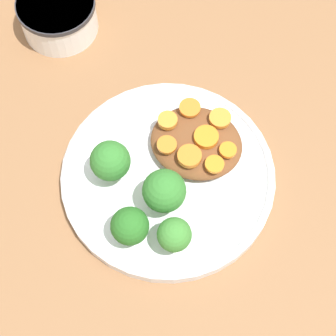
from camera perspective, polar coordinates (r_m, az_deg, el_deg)
name	(u,v)px	position (r m, az deg, el deg)	size (l,w,h in m)	color
ground_plane	(168,180)	(0.65, 0.00, -1.20)	(4.00, 4.00, 0.00)	#8C603D
plate	(168,176)	(0.64, 0.00, -0.79)	(0.24, 0.24, 0.02)	white
dip_bowl	(58,14)	(0.75, -11.13, 15.13)	(0.10, 0.10, 0.05)	white
stew_mound	(196,143)	(0.64, 2.89, 2.59)	(0.11, 0.09, 0.03)	brown
broccoli_floret_0	(110,161)	(0.60, -5.88, 0.68)	(0.04, 0.04, 0.06)	#759E51
broccoli_floret_1	(164,191)	(0.58, -0.39, -2.37)	(0.05, 0.05, 0.06)	#759E51
broccoli_floret_2	(130,227)	(0.58, -3.89, -5.96)	(0.04, 0.04, 0.05)	#759E51
broccoli_floret_3	(174,236)	(0.57, 0.64, -6.88)	(0.04, 0.04, 0.05)	#759E51
carrot_slice_0	(167,145)	(0.62, -0.12, 2.37)	(0.02, 0.02, 0.00)	orange
carrot_slice_1	(206,137)	(0.62, 3.90, 3.15)	(0.03, 0.03, 0.01)	orange
carrot_slice_2	(168,120)	(0.63, -0.04, 4.86)	(0.02, 0.02, 0.01)	orange
carrot_slice_3	(215,164)	(0.61, 4.75, 0.38)	(0.02, 0.02, 0.00)	orange
carrot_slice_4	(189,156)	(0.61, 2.19, 1.21)	(0.03, 0.03, 0.01)	orange
carrot_slice_5	(228,150)	(0.62, 6.10, 1.83)	(0.02, 0.02, 0.00)	orange
carrot_slice_6	(220,118)	(0.63, 5.31, 5.06)	(0.02, 0.02, 0.01)	orange
carrot_slice_7	(189,108)	(0.64, 2.19, 6.14)	(0.02, 0.02, 0.00)	orange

